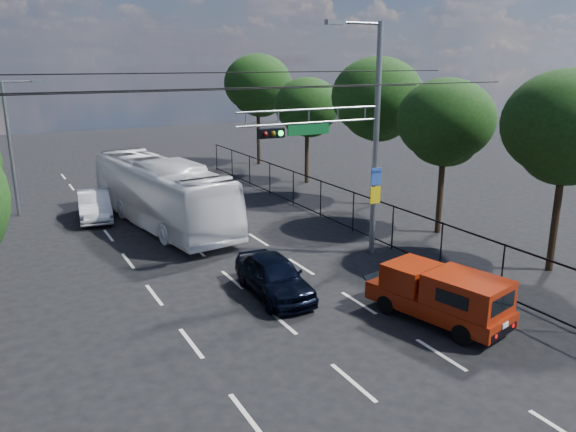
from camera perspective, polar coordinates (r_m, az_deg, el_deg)
ground at (r=15.21m, az=6.62°, el=-16.45°), size 120.00×120.00×0.00m
lane_markings at (r=26.84m, az=-10.67°, el=-2.16°), size 6.12×38.00×0.01m
signal_mast at (r=22.67m, az=6.50°, el=8.36°), size 6.43×0.39×9.50m
streetlight_left at (r=32.76m, az=-26.15°, el=6.77°), size 2.09×0.22×7.08m
utility_wires at (r=20.75m, az=-7.14°, el=13.21°), size 22.00×5.04×0.74m
fence_right at (r=28.14m, az=5.28°, el=1.05°), size 0.06×34.03×2.00m
tree_right_a at (r=23.52m, az=26.44°, el=7.49°), size 4.80×4.80×7.80m
tree_right_b at (r=27.23m, az=15.67°, el=8.68°), size 4.50×4.50×7.31m
tree_right_c at (r=32.11m, az=9.04°, el=11.22°), size 5.10×5.10×8.29m
tree_right_d at (r=37.77m, az=1.97°, el=10.68°), size 4.32×4.32×7.02m
tree_right_e at (r=44.86m, az=-3.07°, el=12.81°), size 5.28×5.28×8.58m
red_pickup at (r=18.44m, az=15.21°, el=-7.67°), size 2.73×4.96×1.76m
navy_hatchback at (r=19.84m, az=-1.45°, el=-6.09°), size 1.96×4.34×1.45m
white_bus at (r=28.76m, az=-12.76°, el=2.33°), size 4.31×12.17×3.32m
white_van at (r=31.03m, az=-19.08°, el=1.06°), size 2.10×4.65×1.48m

